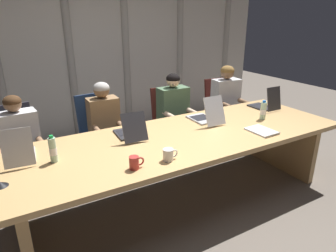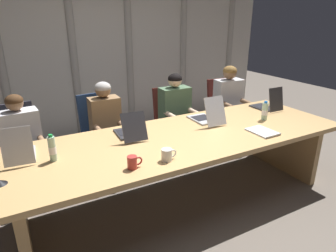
{
  "view_description": "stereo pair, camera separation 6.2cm",
  "coord_description": "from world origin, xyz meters",
  "px_view_note": "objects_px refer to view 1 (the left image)",
  "views": [
    {
      "loc": [
        -1.52,
        -2.36,
        1.91
      ],
      "look_at": [
        -0.1,
        0.09,
        0.86
      ],
      "focal_mm": 31.99,
      "sensor_mm": 36.0,
      "label": 1
    },
    {
      "loc": [
        -1.46,
        -2.39,
        1.91
      ],
      "look_at": [
        -0.1,
        0.09,
        0.86
      ],
      "focal_mm": 31.99,
      "sensor_mm": 36.0,
      "label": 2
    }
  ],
  "objects_px": {
    "laptop_center": "(206,116)",
    "coffee_mug_far": "(135,163)",
    "office_chair_left_mid": "(102,144)",
    "person_right_mid": "(229,101)",
    "office_chair_left_end": "(21,161)",
    "office_chair_center": "(171,130)",
    "water_bottle_primary": "(263,111)",
    "person_left_mid": "(106,126)",
    "conference_mic_left_side": "(0,184)",
    "coffee_mug_near": "(169,155)",
    "laptop_left_end": "(20,154)",
    "spiral_notepad": "(262,131)",
    "person_center": "(176,112)",
    "office_chair_right_mid": "(222,119)",
    "person_left_end": "(21,143)",
    "water_bottle_secondary": "(53,150)",
    "laptop_left_mid": "(130,131)",
    "laptop_right_mid": "(265,104)"
  },
  "relations": [
    {
      "from": "laptop_center",
      "to": "laptop_left_end",
      "type": "bearing_deg",
      "value": 91.02
    },
    {
      "from": "office_chair_left_mid",
      "to": "coffee_mug_near",
      "type": "relative_size",
      "value": 7.14
    },
    {
      "from": "laptop_left_mid",
      "to": "laptop_center",
      "type": "height_order",
      "value": "laptop_center"
    },
    {
      "from": "office_chair_left_end",
      "to": "office_chair_center",
      "type": "bearing_deg",
      "value": 85.36
    },
    {
      "from": "office_chair_right_mid",
      "to": "person_left_end",
      "type": "height_order",
      "value": "person_left_end"
    },
    {
      "from": "laptop_left_end",
      "to": "spiral_notepad",
      "type": "xyz_separation_m",
      "value": [
        2.26,
        -0.54,
        -0.05
      ]
    },
    {
      "from": "laptop_center",
      "to": "office_chair_left_end",
      "type": "bearing_deg",
      "value": 67.31
    },
    {
      "from": "office_chair_left_mid",
      "to": "coffee_mug_far",
      "type": "height_order",
      "value": "office_chair_left_mid"
    },
    {
      "from": "coffee_mug_near",
      "to": "person_center",
      "type": "bearing_deg",
      "value": 56.14
    },
    {
      "from": "laptop_center",
      "to": "water_bottle_primary",
      "type": "distance_m",
      "value": 0.69
    },
    {
      "from": "water_bottle_secondary",
      "to": "office_chair_center",
      "type": "bearing_deg",
      "value": 30.23
    },
    {
      "from": "office_chair_left_mid",
      "to": "person_right_mid",
      "type": "distance_m",
      "value": 1.96
    },
    {
      "from": "coffee_mug_far",
      "to": "laptop_right_mid",
      "type": "bearing_deg",
      "value": 16.59
    },
    {
      "from": "laptop_center",
      "to": "office_chair_center",
      "type": "xyz_separation_m",
      "value": [
        0.02,
        0.83,
        -0.46
      ]
    },
    {
      "from": "laptop_right_mid",
      "to": "person_right_mid",
      "type": "xyz_separation_m",
      "value": [
        -0.04,
        0.66,
        -0.12
      ]
    },
    {
      "from": "person_left_end",
      "to": "person_left_mid",
      "type": "xyz_separation_m",
      "value": [
        0.94,
        -0.0,
        0.02
      ]
    },
    {
      "from": "laptop_left_mid",
      "to": "coffee_mug_far",
      "type": "bearing_deg",
      "value": 163.74
    },
    {
      "from": "laptop_left_end",
      "to": "laptop_right_mid",
      "type": "bearing_deg",
      "value": -84.07
    },
    {
      "from": "water_bottle_secondary",
      "to": "person_left_mid",
      "type": "bearing_deg",
      "value": 48.86
    },
    {
      "from": "laptop_left_end",
      "to": "office_chair_center",
      "type": "xyz_separation_m",
      "value": [
        1.97,
        0.84,
        -0.46
      ]
    },
    {
      "from": "office_chair_left_mid",
      "to": "person_left_end",
      "type": "distance_m",
      "value": 0.96
    },
    {
      "from": "laptop_left_end",
      "to": "person_right_mid",
      "type": "bearing_deg",
      "value": -71.09
    },
    {
      "from": "person_right_mid",
      "to": "water_bottle_primary",
      "type": "bearing_deg",
      "value": -12.29
    },
    {
      "from": "office_chair_center",
      "to": "water_bottle_secondary",
      "type": "bearing_deg",
      "value": -55.94
    },
    {
      "from": "coffee_mug_far",
      "to": "office_chair_left_end",
      "type": "bearing_deg",
      "value": 117.62
    },
    {
      "from": "person_left_mid",
      "to": "water_bottle_secondary",
      "type": "height_order",
      "value": "person_left_mid"
    },
    {
      "from": "laptop_left_end",
      "to": "office_chair_right_mid",
      "type": "bearing_deg",
      "value": -68.36
    },
    {
      "from": "conference_mic_left_side",
      "to": "person_center",
      "type": "bearing_deg",
      "value": 26.34
    },
    {
      "from": "office_chair_left_end",
      "to": "person_center",
      "type": "bearing_deg",
      "value": 80.76
    },
    {
      "from": "laptop_center",
      "to": "conference_mic_left_side",
      "type": "distance_m",
      "value": 2.15
    },
    {
      "from": "laptop_left_mid",
      "to": "water_bottle_primary",
      "type": "height_order",
      "value": "laptop_left_mid"
    },
    {
      "from": "office_chair_left_end",
      "to": "office_chair_left_mid",
      "type": "distance_m",
      "value": 0.94
    },
    {
      "from": "office_chair_center",
      "to": "person_left_mid",
      "type": "relative_size",
      "value": 0.81
    },
    {
      "from": "office_chair_left_end",
      "to": "laptop_center",
      "type": "bearing_deg",
      "value": 62.19
    },
    {
      "from": "person_right_mid",
      "to": "coffee_mug_near",
      "type": "distance_m",
      "value": 2.23
    },
    {
      "from": "person_left_mid",
      "to": "conference_mic_left_side",
      "type": "xyz_separation_m",
      "value": [
        -1.15,
        -1.05,
        0.11
      ]
    },
    {
      "from": "laptop_center",
      "to": "office_chair_left_mid",
      "type": "distance_m",
      "value": 1.37
    },
    {
      "from": "person_left_mid",
      "to": "spiral_notepad",
      "type": "bearing_deg",
      "value": 47.66
    },
    {
      "from": "laptop_center",
      "to": "coffee_mug_far",
      "type": "xyz_separation_m",
      "value": [
        -1.17,
        -0.63,
        -0.01
      ]
    },
    {
      "from": "person_center",
      "to": "person_right_mid",
      "type": "height_order",
      "value": "person_right_mid"
    },
    {
      "from": "laptop_left_mid",
      "to": "laptop_left_end",
      "type": "bearing_deg",
      "value": 95.54
    },
    {
      "from": "coffee_mug_near",
      "to": "office_chair_left_mid",
      "type": "bearing_deg",
      "value": 95.12
    },
    {
      "from": "laptop_left_end",
      "to": "conference_mic_left_side",
      "type": "height_order",
      "value": "laptop_left_end"
    },
    {
      "from": "water_bottle_secondary",
      "to": "coffee_mug_far",
      "type": "distance_m",
      "value": 0.7
    },
    {
      "from": "person_right_mid",
      "to": "office_chair_center",
      "type": "bearing_deg",
      "value": -94.02
    },
    {
      "from": "water_bottle_secondary",
      "to": "spiral_notepad",
      "type": "relative_size",
      "value": 0.77
    },
    {
      "from": "laptop_right_mid",
      "to": "person_right_mid",
      "type": "bearing_deg",
      "value": 3.28
    },
    {
      "from": "person_left_end",
      "to": "coffee_mug_near",
      "type": "relative_size",
      "value": 8.25
    },
    {
      "from": "person_right_mid",
      "to": "water_bottle_secondary",
      "type": "height_order",
      "value": "person_right_mid"
    },
    {
      "from": "office_chair_center",
      "to": "person_left_end",
      "type": "relative_size",
      "value": 0.83
    }
  ]
}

